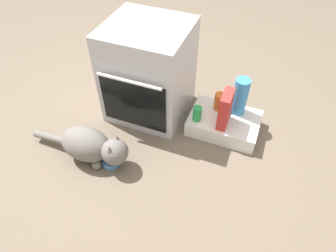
{
  "coord_description": "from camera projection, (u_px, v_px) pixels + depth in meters",
  "views": [
    {
      "loc": [
        0.79,
        -1.28,
        1.73
      ],
      "look_at": [
        0.26,
        0.06,
        0.25
      ],
      "focal_mm": 32.22,
      "sensor_mm": 36.0,
      "label": 1
    }
  ],
  "objects": [
    {
      "name": "pantry_cabinet",
      "position": [
        224.0,
        123.0,
        2.35
      ],
      "size": [
        0.53,
        0.37,
        0.13
      ],
      "primitive_type": "cube",
      "color": "white",
      "rests_on": "ground"
    },
    {
      "name": "oven",
      "position": [
        149.0,
        72.0,
        2.3
      ],
      "size": [
        0.6,
        0.61,
        0.75
      ],
      "color": "#B7BABF",
      "rests_on": "ground"
    },
    {
      "name": "cereal_box",
      "position": [
        225.0,
        109.0,
        2.16
      ],
      "size": [
        0.07,
        0.18,
        0.28
      ],
      "primitive_type": "cube",
      "color": "#B72D28",
      "rests_on": "pantry_cabinet"
    },
    {
      "name": "cat",
      "position": [
        92.0,
        146.0,
        2.09
      ],
      "size": [
        0.79,
        0.25,
        0.27
      ],
      "rotation": [
        0.0,
        0.0,
        -0.01
      ],
      "color": "slate",
      "rests_on": "ground"
    },
    {
      "name": "soda_can",
      "position": [
        197.0,
        114.0,
        2.24
      ],
      "size": [
        0.07,
        0.07,
        0.12
      ],
      "primitive_type": "cylinder",
      "color": "green",
      "rests_on": "pantry_cabinet"
    },
    {
      "name": "ground",
      "position": [
        133.0,
        146.0,
        2.27
      ],
      "size": [
        8.0,
        8.0,
        0.0
      ],
      "primitive_type": "plane",
      "color": "#6B5B4C"
    },
    {
      "name": "sauce_jar",
      "position": [
        219.0,
        101.0,
        2.32
      ],
      "size": [
        0.08,
        0.08,
        0.14
      ],
      "primitive_type": "cylinder",
      "color": "#D16023",
      "rests_on": "pantry_cabinet"
    },
    {
      "name": "water_bottle",
      "position": [
        240.0,
        96.0,
        2.24
      ],
      "size": [
        0.11,
        0.11,
        0.3
      ],
      "primitive_type": "cylinder",
      "color": "#388CD1",
      "rests_on": "pantry_cabinet"
    },
    {
      "name": "food_bowl",
      "position": [
        111.0,
        161.0,
        2.13
      ],
      "size": [
        0.13,
        0.13,
        0.08
      ],
      "color": "#4C7AB7",
      "rests_on": "ground"
    }
  ]
}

